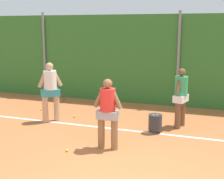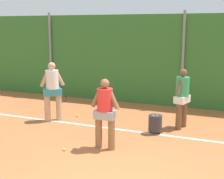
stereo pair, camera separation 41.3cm
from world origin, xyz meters
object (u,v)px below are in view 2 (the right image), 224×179
Objects in this scene: tennis_ball_2 at (119,108)px; player_foreground_near at (105,110)px; player_backcourt_far at (182,95)px; tennis_ball_0 at (45,108)px; ball_hopper at (155,123)px; tennis_ball_5 at (64,149)px; player_midcourt at (53,88)px; tennis_ball_9 at (114,104)px; tennis_ball_7 at (77,116)px.

player_foreground_near is at bearing -74.36° from tennis_ball_2.
player_backcourt_far is 4.81m from tennis_ball_0.
tennis_ball_5 is (-1.63, -1.96, -0.26)m from ball_hopper.
player_midcourt is 2.82m from tennis_ball_9.
player_midcourt is at bearing -128.52° from tennis_ball_7.
ball_hopper is 2.66m from tennis_ball_2.
player_backcourt_far reaches higher than player_foreground_near.
tennis_ball_9 is at bearing 72.59° from player_backcourt_far.
ball_hopper is at bearing -47.74° from tennis_ball_2.
tennis_ball_2 is 3.92m from tennis_ball_5.
player_backcourt_far is at bearing -32.95° from player_midcourt.
tennis_ball_0 and tennis_ball_5 have the same top height.
player_backcourt_far is 25.44× the size of tennis_ball_2.
tennis_ball_0 is 3.89m from tennis_ball_5.
tennis_ball_0 is 1.00× the size of tennis_ball_9.
player_foreground_near reaches higher than tennis_ball_2.
tennis_ball_2 is 1.00× the size of tennis_ball_7.
ball_hopper is 7.78× the size of tennis_ball_2.
ball_hopper is 4.28m from tennis_ball_0.
player_foreground_near is 1.80m from ball_hopper.
tennis_ball_7 is at bearing 112.07° from tennis_ball_5.
tennis_ball_2 is at bearing 104.42° from player_foreground_near.
tennis_ball_7 is at bearing -123.86° from tennis_ball_2.
player_midcourt is 26.93× the size of tennis_ball_2.
player_foreground_near is at bearing 163.13° from player_backcourt_far.
tennis_ball_5 is (-0.82, -0.49, -0.90)m from player_foreground_near.
player_midcourt is at bearing -45.32° from tennis_ball_0.
ball_hopper is at bearing -13.70° from tennis_ball_0.
tennis_ball_2 and tennis_ball_9 have the same top height.
player_backcourt_far is 25.44× the size of tennis_ball_9.
ball_hopper is at bearing -48.83° from tennis_ball_9.
player_midcourt is 2.57m from tennis_ball_2.
player_midcourt is (-2.34, 1.49, 0.07)m from player_foreground_near.
tennis_ball_9 is (-2.72, 1.75, -0.91)m from player_backcourt_far.
tennis_ball_0 is 1.00× the size of tennis_ball_7.
tennis_ball_2 is 1.00× the size of tennis_ball_9.
player_backcourt_far is at bearing 51.86° from ball_hopper.
ball_hopper is (0.82, 1.47, -0.64)m from player_foreground_near.
player_foreground_near is 25.07× the size of tennis_ball_5.
player_backcourt_far is at bearing -3.57° from tennis_ball_0.
tennis_ball_2 is (-1.78, 1.96, -0.26)m from ball_hopper.
tennis_ball_9 is at bearing 126.61° from tennis_ball_2.
tennis_ball_9 is (1.00, 2.46, -0.96)m from player_midcourt.
ball_hopper is at bearing 59.79° from player_foreground_near.
player_backcourt_far is 3.58m from tennis_ball_5.
tennis_ball_7 is at bearing 130.49° from player_foreground_near.
player_backcourt_far is (3.72, 0.71, -0.05)m from player_midcourt.
tennis_ball_0 is (-0.99, 1.00, -0.96)m from player_midcourt.
tennis_ball_7 is (1.47, -0.40, 0.00)m from tennis_ball_0.
tennis_ball_2 is at bearing -53.39° from tennis_ball_9.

